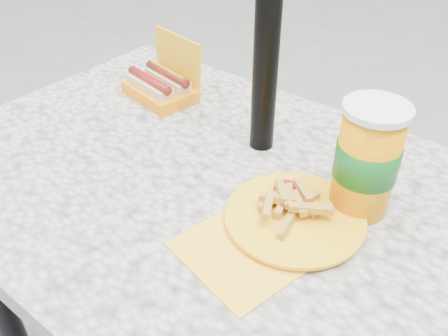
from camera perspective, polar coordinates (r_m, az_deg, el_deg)
The scene contains 4 objects.
picnic_table at distance 0.99m, azimuth -1.12°, elevation -6.46°, with size 1.20×0.80×0.75m.
hotdog_box at distance 1.20m, azimuth -7.61°, elevation 9.87°, with size 0.20×0.15×0.15m.
fries_plate at distance 0.82m, azimuth 7.96°, elevation -5.89°, with size 0.26×0.34×0.05m.
soda_cup at distance 0.83m, azimuth 16.79°, elevation 0.96°, with size 0.11×0.11×0.21m.
Camera 1 is at (0.46, -0.56, 1.31)m, focal length 38.00 mm.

